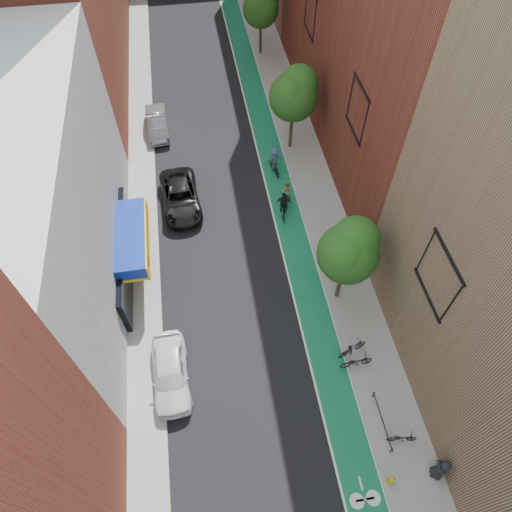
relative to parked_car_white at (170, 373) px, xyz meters
name	(u,v)px	position (x,y,z in m)	size (l,w,h in m)	color
ground	(277,491)	(4.60, -6.37, -0.81)	(160.00, 160.00, 0.00)	black
bike_lane	(265,134)	(8.60, 19.63, -0.80)	(2.00, 68.00, 0.01)	#126537
sidewalk_left	(142,146)	(-1.40, 19.63, -0.73)	(2.00, 68.00, 0.15)	gray
sidewalk_right	(295,130)	(11.10, 19.63, -0.73)	(3.00, 68.00, 0.15)	gray
building_left_white	(25,216)	(-6.40, 7.63, 5.19)	(8.00, 20.00, 12.00)	silver
tree_near	(349,250)	(10.25, 3.65, 3.85)	(3.40, 3.36, 6.42)	#332619
tree_mid	(294,93)	(10.25, 17.65, 4.08)	(3.55, 3.53, 6.74)	#332619
tree_far	(261,6)	(10.25, 31.65, 3.69)	(3.30, 3.25, 6.21)	#332619
parked_car_white	(170,373)	(0.00, 0.00, 0.00)	(1.91, 4.74, 1.62)	white
parked_car_black	(180,197)	(1.34, 12.85, -0.04)	(2.55, 5.53, 1.54)	black
parked_car_silver	(157,123)	(0.00, 21.38, -0.06)	(1.59, 4.55, 1.50)	gray
cyclist_lane_near	(286,194)	(8.68, 11.86, 0.03)	(0.85, 1.72, 1.99)	black
cyclist_lane_mid	(284,207)	(8.27, 10.66, 0.05)	(1.11, 1.67, 2.15)	black
cyclist_lane_far	(274,162)	(8.46, 15.10, 0.20)	(1.34, 1.85, 2.23)	black
parked_bike_near	(356,362)	(10.00, -0.92, -0.18)	(0.64, 1.82, 0.96)	black
parked_bike_mid	(353,348)	(10.00, -0.16, -0.10)	(0.52, 1.85, 1.11)	black
parked_bike_far	(402,438)	(11.08, -5.11, -0.26)	(0.53, 1.51, 0.79)	black
pedestrian	(441,469)	(12.20, -6.83, 0.26)	(0.89, 0.58, 1.83)	black
fire_hydrant	(391,480)	(9.90, -6.85, -0.24)	(0.27, 0.27, 0.79)	gold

